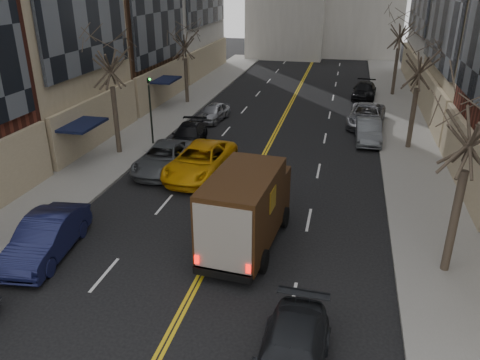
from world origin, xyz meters
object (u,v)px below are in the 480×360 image
object	(u,v)px
taxi	(200,161)
pedestrian	(269,214)
observer_sedan	(291,360)
ups_truck	(247,209)

from	to	relation	value
taxi	pedestrian	world-z (taller)	taxi
observer_sedan	pedestrian	world-z (taller)	pedestrian
ups_truck	pedestrian	size ratio (longest dim) A/B	3.97
ups_truck	observer_sedan	bearing A→B (deg)	-63.46
taxi	observer_sedan	bearing A→B (deg)	-59.23
observer_sedan	taxi	distance (m)	14.87
taxi	pedestrian	size ratio (longest dim) A/B	3.77
observer_sedan	ups_truck	bearing A→B (deg)	114.25
ups_truck	taxi	xyz separation A→B (m)	(-4.07, 6.72, -0.86)
observer_sedan	pedestrian	xyz separation A→B (m)	(-1.94, 7.99, 0.11)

